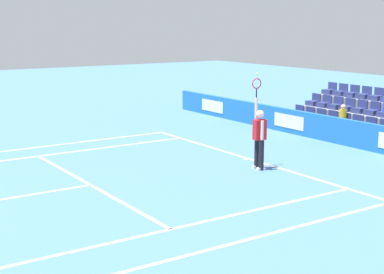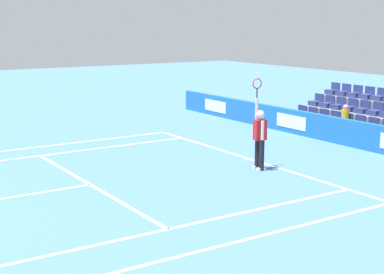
# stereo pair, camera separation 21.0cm
# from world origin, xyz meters

# --- Properties ---
(line_baseline) EXTENTS (10.97, 0.10, 0.01)m
(line_baseline) POSITION_xyz_m (0.00, -11.89, 0.00)
(line_baseline) COLOR white
(line_baseline) RESTS_ON ground
(line_service) EXTENTS (8.23, 0.10, 0.01)m
(line_service) POSITION_xyz_m (0.00, -6.40, 0.00)
(line_service) COLOR white
(line_service) RESTS_ON ground
(line_singles_sideline_left) EXTENTS (0.10, 11.89, 0.01)m
(line_singles_sideline_left) POSITION_xyz_m (4.12, -5.95, 0.00)
(line_singles_sideline_left) COLOR white
(line_singles_sideline_left) RESTS_ON ground
(line_singles_sideline_right) EXTENTS (0.10, 11.89, 0.01)m
(line_singles_sideline_right) POSITION_xyz_m (-4.12, -5.95, 0.00)
(line_singles_sideline_right) COLOR white
(line_singles_sideline_right) RESTS_ON ground
(line_doubles_sideline_left) EXTENTS (0.10, 11.89, 0.01)m
(line_doubles_sideline_left) POSITION_xyz_m (5.49, -5.95, 0.00)
(line_doubles_sideline_left) COLOR white
(line_doubles_sideline_left) RESTS_ON ground
(line_doubles_sideline_right) EXTENTS (0.10, 11.89, 0.01)m
(line_doubles_sideline_right) POSITION_xyz_m (-5.49, -5.95, 0.00)
(line_doubles_sideline_right) COLOR white
(line_doubles_sideline_right) RESTS_ON ground
(line_centre_mark) EXTENTS (0.10, 0.20, 0.01)m
(line_centre_mark) POSITION_xyz_m (0.00, -11.79, 0.00)
(line_centre_mark) COLOR white
(line_centre_mark) RESTS_ON ground
(sponsor_barrier) EXTENTS (20.64, 0.22, 0.94)m
(sponsor_barrier) POSITION_xyz_m (0.00, -16.09, 0.47)
(sponsor_barrier) COLOR #1E66AD
(sponsor_barrier) RESTS_ON ground
(tennis_player) EXTENTS (0.52, 0.39, 2.85)m
(tennis_player) POSITION_xyz_m (-1.18, -11.29, 0.99)
(tennis_player) COLOR black
(tennis_player) RESTS_ON ground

